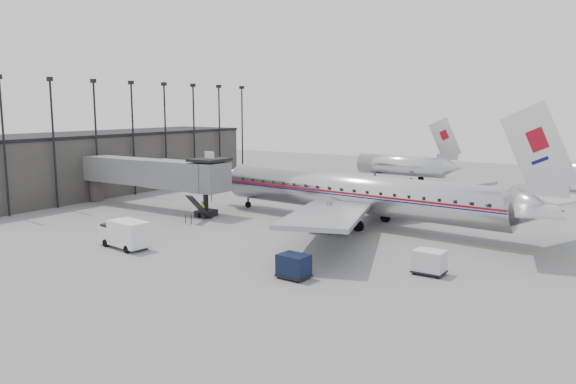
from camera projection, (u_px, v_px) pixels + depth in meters
name	position (u px, v px, depth m)	size (l,w,h in m)	color
ground	(256.00, 233.00, 53.33)	(160.00, 160.00, 0.00)	slate
terminal	(103.00, 163.00, 79.24)	(12.00, 46.00, 8.00)	#3D3A37
apron_line	(314.00, 225.00, 56.70)	(0.15, 60.00, 0.01)	gold
jet_bridge	(157.00, 174.00, 64.66)	(21.00, 6.20, 7.10)	slate
floodlight_masts	(150.00, 132.00, 77.58)	(0.90, 42.25, 15.25)	black
distant_aircraft_near	(403.00, 165.00, 88.75)	(16.39, 3.20, 10.26)	silver
airliner	(362.00, 194.00, 56.63)	(39.46, 36.42, 12.48)	silver
service_van	(124.00, 233.00, 47.62)	(5.35, 2.67, 2.41)	white
baggage_cart_navy	(294.00, 266.00, 39.20)	(2.31, 1.83, 1.72)	black
baggage_cart_white	(429.00, 262.00, 40.16)	(2.26, 1.74, 1.75)	silver
ramp_worker	(202.00, 209.00, 60.67)	(0.64, 0.42, 1.74)	#BFF21C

